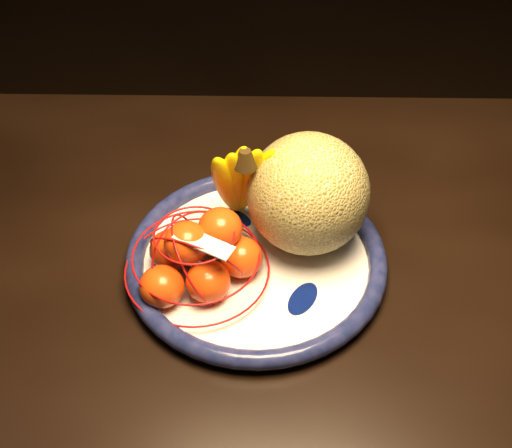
{
  "coord_description": "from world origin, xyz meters",
  "views": [
    {
      "loc": [
        0.2,
        -0.54,
        1.43
      ],
      "look_at": [
        0.22,
        0.09,
        0.8
      ],
      "focal_mm": 50.0,
      "sensor_mm": 36.0,
      "label": 1
    }
  ],
  "objects_px": {
    "fruit_bowl": "(256,260)",
    "banana_bunch": "(241,178)",
    "cantaloupe": "(308,194)",
    "mandarin_bag": "(200,255)",
    "dining_table": "(95,330)"
  },
  "relations": [
    {
      "from": "cantaloupe",
      "to": "mandarin_bag",
      "type": "bearing_deg",
      "value": -155.1
    },
    {
      "from": "mandarin_bag",
      "to": "dining_table",
      "type": "bearing_deg",
      "value": -173.25
    },
    {
      "from": "dining_table",
      "to": "cantaloupe",
      "type": "bearing_deg",
      "value": 17.89
    },
    {
      "from": "dining_table",
      "to": "mandarin_bag",
      "type": "distance_m",
      "value": 0.19
    },
    {
      "from": "cantaloupe",
      "to": "mandarin_bag",
      "type": "distance_m",
      "value": 0.16
    },
    {
      "from": "dining_table",
      "to": "mandarin_bag",
      "type": "relative_size",
      "value": 6.42
    },
    {
      "from": "fruit_bowl",
      "to": "banana_bunch",
      "type": "height_order",
      "value": "banana_bunch"
    },
    {
      "from": "mandarin_bag",
      "to": "fruit_bowl",
      "type": "bearing_deg",
      "value": 17.69
    },
    {
      "from": "dining_table",
      "to": "fruit_bowl",
      "type": "bearing_deg",
      "value": 12.37
    },
    {
      "from": "cantaloupe",
      "to": "banana_bunch",
      "type": "xyz_separation_m",
      "value": [
        -0.09,
        0.03,
        0.01
      ]
    },
    {
      "from": "fruit_bowl",
      "to": "cantaloupe",
      "type": "relative_size",
      "value": 2.16
    },
    {
      "from": "cantaloupe",
      "to": "dining_table",
      "type": "bearing_deg",
      "value": -164.11
    },
    {
      "from": "cantaloupe",
      "to": "fruit_bowl",
      "type": "bearing_deg",
      "value": -148.31
    },
    {
      "from": "cantaloupe",
      "to": "mandarin_bag",
      "type": "height_order",
      "value": "cantaloupe"
    },
    {
      "from": "cantaloupe",
      "to": "banana_bunch",
      "type": "height_order",
      "value": "banana_bunch"
    }
  ]
}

